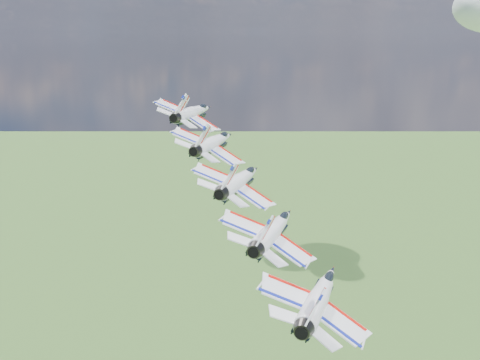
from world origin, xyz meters
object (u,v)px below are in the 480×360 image
at_px(jet_3, 274,229).
at_px(jet_1, 214,142).
at_px(jet_4, 320,296).
at_px(jet_0, 193,112).
at_px(jet_2, 240,180).

bearing_deg(jet_3, jet_1, 127.56).
xyz_separation_m(jet_1, jet_4, (26.84, -26.48, -9.42)).
xyz_separation_m(jet_3, jet_4, (8.95, -8.83, -3.14)).
bearing_deg(jet_1, jet_4, -52.44).
bearing_deg(jet_0, jet_2, -52.44).
relative_size(jet_2, jet_4, 1.00).
xyz_separation_m(jet_0, jet_2, (17.89, -17.66, -6.28)).
distance_m(jet_2, jet_3, 12.96).
height_order(jet_0, jet_3, jet_0).
bearing_deg(jet_1, jet_2, -52.44).
bearing_deg(jet_2, jet_1, 127.56).
height_order(jet_0, jet_4, jet_0).
bearing_deg(jet_2, jet_3, -52.44).
relative_size(jet_0, jet_2, 1.00).
xyz_separation_m(jet_0, jet_1, (8.95, -8.83, -3.14)).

